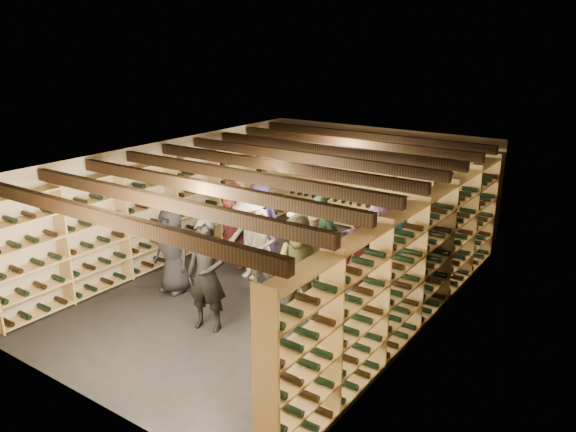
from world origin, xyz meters
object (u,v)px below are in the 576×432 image
Objects in this scene: crate_stack_right at (359,254)px; person_12 at (423,248)px; crate_stack_left at (316,235)px; person_10 at (319,241)px; person_0 at (172,251)px; person_3 at (307,252)px; person_4 at (396,267)px; person_8 at (364,271)px; person_5 at (233,224)px; person_11 at (380,248)px; crate_loose at (363,273)px; person_2 at (301,271)px; person_6 at (260,225)px; person_9 at (249,237)px; person_7 at (261,251)px; person_1 at (207,275)px.

crate_stack_right is 0.31× the size of person_12.
person_10 is at bearing -55.98° from crate_stack_left.
person_0 is 0.85× the size of person_3.
person_4 is at bearing -0.23° from person_10.
person_12 is (0.33, 1.55, -0.03)m from person_8.
person_10 is (1.90, 0.14, 0.01)m from person_5.
person_11 is at bearing 45.94° from person_3.
person_11 is at bearing -108.23° from person_12.
person_5 is (0.08, 1.56, 0.07)m from person_0.
person_2 is at bearing -89.51° from crate_loose.
person_5 is at bearing -174.32° from person_6.
crate_stack_right is at bearing 127.32° from person_8.
person_9 is (0.15, -0.53, -0.05)m from person_6.
person_12 is (1.64, 0.75, -0.01)m from person_10.
person_5 is at bearing 174.17° from person_4.
person_0 is at bearing -107.79° from crate_stack_left.
person_2 is (0.43, -2.79, 0.72)m from crate_stack_right.
person_3 is at bearing -61.69° from crate_stack_left.
person_10 is 1.81m from person_12.
person_11 is (1.85, 0.93, 0.16)m from person_7.
person_1 is 2.96m from person_4.
crate_loose is 2.69m from person_5.
person_0 is (-1.01, -3.14, 0.43)m from crate_stack_left.
crate_stack_left is 0.38× the size of person_1.
person_11 reaches higher than person_9.
person_3 is (0.74, 1.64, 0.01)m from person_1.
person_6 is (-1.93, 1.49, -0.04)m from person_2.
crate_loose is 0.29× the size of person_8.
person_12 is at bearing 87.83° from person_4.
crate_stack_left is 0.44× the size of person_0.
crate_loose is 1.70m from person_3.
crate_loose is 0.30× the size of person_5.
person_8 is (0.77, 0.61, -0.02)m from person_2.
person_3 reaches higher than crate_loose.
person_3 is at bearing -63.13° from person_10.
person_1 reaches higher than person_4.
person_4 is at bearing -48.55° from crate_stack_right.
crate_stack_left reaches higher than crate_stack_right.
person_4 reaches higher than crate_loose.
crate_loose is 0.29× the size of person_4.
crate_loose is 0.28× the size of person_1.
person_10 is (-1.64, 0.37, -0.01)m from person_4.
person_2 is 2.75m from person_5.
person_5 is at bearing -159.80° from crate_loose.
person_3 is 1.07× the size of person_12.
person_3 reaches higher than person_10.
person_9 is at bearing -146.92° from person_11.
crate_loose is 0.28× the size of person_3.
person_10 is (-0.18, 0.70, -0.05)m from person_3.
crate_stack_left is at bearing 80.51° from person_1.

